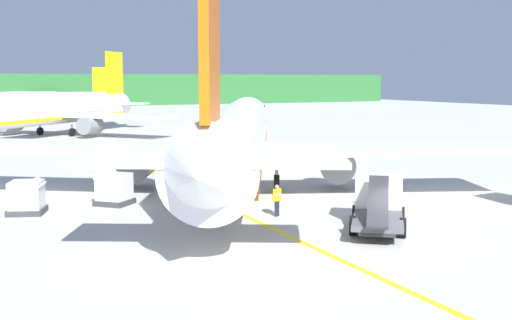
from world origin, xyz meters
name	(u,v)px	position (x,y,z in m)	size (l,w,h in m)	color
ground	(125,144)	(0.00, 48.00, -0.10)	(240.00, 320.00, 0.20)	#B7B5AD
distant_treeline	(25,90)	(0.00, 149.58, 4.20)	(216.00, 6.00, 8.41)	#28602D
airliner_foreground	(236,137)	(-1.11, 15.12, 3.39)	(32.59, 38.55, 11.90)	white
airliner_mid_apron	(51,111)	(-6.19, 59.94, 3.11)	(29.64, 29.39, 10.92)	silver
airliner_far_taxiway	(40,100)	(0.06, 120.93, 2.72)	(32.61, 27.28, 9.54)	silver
service_truck_fuel	(378,202)	(0.78, 2.64, 1.19)	(5.13, 5.80, 2.54)	white
cargo_container_mid	(27,197)	(-13.95, 13.05, 0.88)	(2.29, 2.29, 1.87)	#333338
cargo_container_far	(114,189)	(-9.29, 13.55, 0.89)	(2.49, 2.49, 1.89)	#333338
crew_loader_left	(372,191)	(3.09, 6.34, 0.99)	(0.37, 0.60, 1.69)	#191E33
crew_loader_right	(277,198)	(-2.46, 6.84, 0.97)	(0.58, 0.40, 1.64)	#191E33
apron_guide_line	(222,206)	(-3.92, 10.62, 0.01)	(0.30, 60.00, 0.01)	yellow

